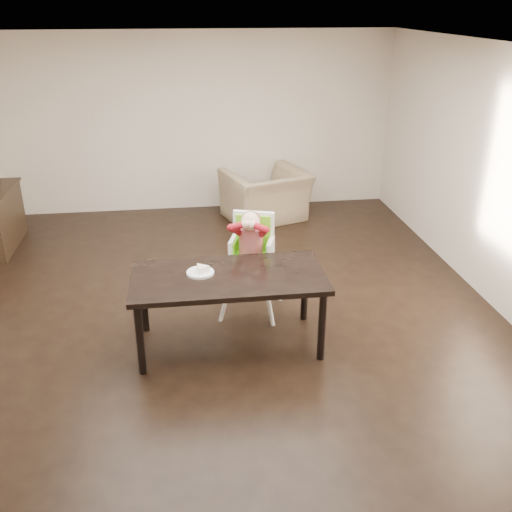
% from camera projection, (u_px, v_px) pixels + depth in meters
% --- Properties ---
extents(ground, '(7.00, 7.00, 0.00)m').
position_uv_depth(ground, '(219.00, 314.00, 6.12)').
color(ground, black).
rests_on(ground, ground).
extents(room_walls, '(6.02, 7.02, 2.71)m').
position_uv_depth(room_walls, '(213.00, 142.00, 5.36)').
color(room_walls, beige).
rests_on(room_walls, ground).
extents(dining_table, '(1.80, 0.90, 0.75)m').
position_uv_depth(dining_table, '(228.00, 283.00, 5.31)').
color(dining_table, black).
rests_on(dining_table, ground).
extents(high_chair, '(0.59, 0.59, 1.14)m').
position_uv_depth(high_chair, '(251.00, 241.00, 5.88)').
color(high_chair, white).
rests_on(high_chair, ground).
extents(plate, '(0.29, 0.29, 0.07)m').
position_uv_depth(plate, '(201.00, 271.00, 5.30)').
color(plate, white).
rests_on(plate, dining_table).
extents(armchair, '(1.34, 1.09, 1.01)m').
position_uv_depth(armchair, '(266.00, 187.00, 8.56)').
color(armchair, '#998361').
rests_on(armchair, ground).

